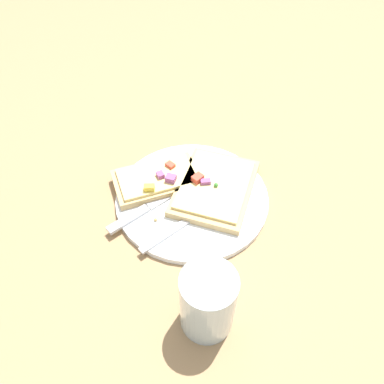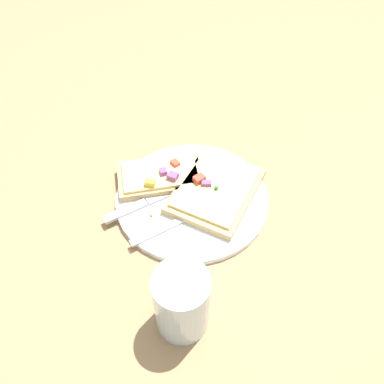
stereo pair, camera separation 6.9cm
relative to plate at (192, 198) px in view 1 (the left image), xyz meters
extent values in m
plane|color=#9E7A51|center=(0.00, 0.00, -0.01)|extent=(4.00, 4.00, 0.00)
cylinder|color=white|center=(0.00, 0.00, 0.00)|extent=(0.29, 0.29, 0.01)
cube|color=#B7B7BC|center=(-0.08, -0.01, 0.01)|extent=(0.13, 0.07, 0.01)
cube|color=#B7B7BC|center=(0.01, -0.05, 0.01)|extent=(0.06, 0.05, 0.01)
cube|color=#B7B7BC|center=(0.04, -0.07, 0.01)|extent=(0.03, 0.02, 0.00)
cube|color=#B7B7BC|center=(0.04, -0.07, 0.01)|extent=(0.03, 0.02, 0.00)
cube|color=#B7B7BC|center=(0.05, -0.06, 0.01)|extent=(0.03, 0.02, 0.00)
cube|color=#B7B7BC|center=(0.05, -0.05, 0.01)|extent=(0.03, 0.02, 0.00)
cube|color=#B7B7BC|center=(-0.10, 0.07, 0.01)|extent=(0.08, 0.05, 0.01)
cube|color=#B7B7BC|center=(0.00, 0.03, 0.01)|extent=(0.13, 0.07, 0.00)
cube|color=tan|center=(0.03, -0.03, 0.01)|extent=(0.20, 0.16, 0.01)
cube|color=#E5CC7A|center=(0.03, -0.03, 0.02)|extent=(0.17, 0.14, 0.01)
cube|color=#934C8E|center=(0.02, -0.02, 0.03)|extent=(0.02, 0.02, 0.01)
cube|color=#D14733|center=(0.02, 0.00, 0.03)|extent=(0.02, 0.02, 0.01)
sphere|color=#388433|center=(0.02, -0.04, 0.03)|extent=(0.01, 0.01, 0.01)
cube|color=tan|center=(0.00, 0.08, 0.01)|extent=(0.18, 0.18, 0.01)
cube|color=#E5CC7A|center=(0.00, 0.08, 0.02)|extent=(0.16, 0.16, 0.01)
cube|color=#D14733|center=(0.03, 0.06, 0.03)|extent=(0.02, 0.02, 0.01)
cube|color=yellow|center=(-0.04, 0.07, 0.03)|extent=(0.02, 0.02, 0.01)
cube|color=#934C8E|center=(0.00, 0.04, 0.03)|extent=(0.02, 0.02, 0.01)
cube|color=#934C8E|center=(0.00, 0.07, 0.03)|extent=(0.02, 0.02, 0.01)
sphere|color=tan|center=(0.10, 0.05, 0.01)|extent=(0.01, 0.01, 0.01)
sphere|color=tan|center=(0.10, 0.04, 0.01)|extent=(0.01, 0.01, 0.01)
sphere|color=tan|center=(0.03, 0.04, 0.01)|extent=(0.01, 0.01, 0.01)
sphere|color=tan|center=(0.10, -0.02, 0.01)|extent=(0.01, 0.01, 0.01)
sphere|color=tan|center=(-0.08, 0.03, 0.01)|extent=(0.01, 0.01, 0.01)
cylinder|color=silver|center=(-0.20, -0.12, 0.05)|extent=(0.08, 0.08, 0.12)
camera|label=1|loc=(-0.41, -0.21, 0.54)|focal=35.00mm
camera|label=2|loc=(-0.37, -0.27, 0.54)|focal=35.00mm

